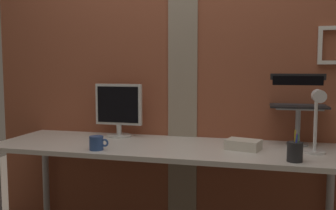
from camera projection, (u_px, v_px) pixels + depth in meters
brick_wall_back at (186, 55)px, 2.72m from camera, size 3.02×0.16×2.67m
desk at (164, 155)px, 2.41m from camera, size 2.22×0.68×0.75m
monitor at (119, 108)px, 2.69m from camera, size 0.34×0.18×0.38m
laptop_stand at (298, 120)px, 2.39m from camera, size 0.28×0.22×0.25m
laptop at (298, 98)px, 2.44m from camera, size 0.35×0.26×0.21m
desk_lamp at (317, 115)px, 2.10m from camera, size 0.12×0.20×0.38m
pen_cup at (295, 152)px, 1.97m from camera, size 0.08×0.08×0.17m
coffee_mug at (97, 143)px, 2.26m from camera, size 0.12×0.08×0.08m
paper_clutter_stack at (243, 145)px, 2.28m from camera, size 0.23×0.19×0.06m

